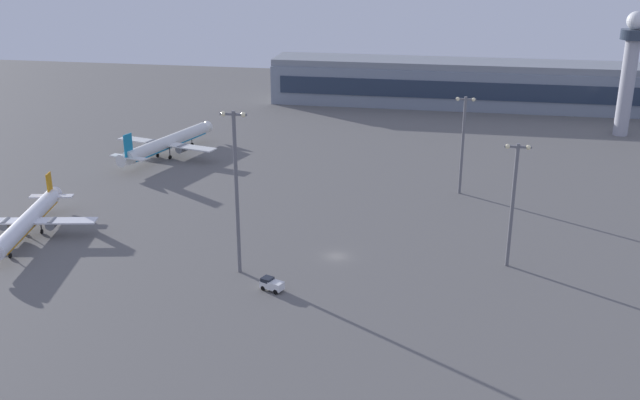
{
  "coord_description": "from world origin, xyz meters",
  "views": [
    {
      "loc": [
        20.47,
        -127.24,
        58.37
      ],
      "look_at": [
        -7.05,
        20.24,
        4.0
      ],
      "focal_mm": 40.63,
      "sensor_mm": 36.0,
      "label": 1
    }
  ],
  "objects_px": {
    "baggage_tractor": "(272,284)",
    "control_tower": "(630,65)",
    "apron_light_central": "(236,184)",
    "airplane_near_gate": "(28,221)",
    "airplane_mid_apron": "(167,143)",
    "apron_light_east": "(463,139)",
    "apron_light_west": "(513,197)"
  },
  "relations": [
    {
      "from": "baggage_tractor",
      "to": "control_tower",
      "type": "bearing_deg",
      "value": -11.64
    },
    {
      "from": "control_tower",
      "to": "apron_light_central",
      "type": "xyz_separation_m",
      "value": [
        -89.39,
        -117.82,
        -4.8
      ]
    },
    {
      "from": "airplane_near_gate",
      "to": "baggage_tractor",
      "type": "relative_size",
      "value": 7.82
    },
    {
      "from": "airplane_near_gate",
      "to": "airplane_mid_apron",
      "type": "xyz_separation_m",
      "value": [
        5.97,
        61.05,
        0.45
      ]
    },
    {
      "from": "airplane_mid_apron",
      "to": "apron_light_east",
      "type": "height_order",
      "value": "apron_light_east"
    },
    {
      "from": "apron_light_east",
      "to": "apron_light_central",
      "type": "distance_m",
      "value": 65.85
    },
    {
      "from": "baggage_tractor",
      "to": "apron_light_west",
      "type": "xyz_separation_m",
      "value": [
        41.26,
        18.12,
        12.59
      ]
    },
    {
      "from": "apron_light_west",
      "to": "airplane_mid_apron",
      "type": "bearing_deg",
      "value": 147.74
    },
    {
      "from": "control_tower",
      "to": "apron_light_central",
      "type": "height_order",
      "value": "control_tower"
    },
    {
      "from": "airplane_mid_apron",
      "to": "apron_light_east",
      "type": "bearing_deg",
      "value": 3.11
    },
    {
      "from": "airplane_mid_apron",
      "to": "apron_light_west",
      "type": "relative_size",
      "value": 1.67
    },
    {
      "from": "control_tower",
      "to": "apron_light_west",
      "type": "distance_m",
      "value": 113.69
    },
    {
      "from": "control_tower",
      "to": "apron_light_east",
      "type": "distance_m",
      "value": 82.55
    },
    {
      "from": "airplane_mid_apron",
      "to": "apron_light_east",
      "type": "xyz_separation_m",
      "value": [
        81.56,
        -16.8,
        9.75
      ]
    },
    {
      "from": "apron_light_central",
      "to": "apron_light_west",
      "type": "bearing_deg",
      "value": 13.64
    },
    {
      "from": "control_tower",
      "to": "airplane_mid_apron",
      "type": "xyz_separation_m",
      "value": [
        -131.06,
        -48.74,
        -18.01
      ]
    },
    {
      "from": "airplane_mid_apron",
      "to": "baggage_tractor",
      "type": "relative_size",
      "value": 8.76
    },
    {
      "from": "apron_light_west",
      "to": "apron_light_east",
      "type": "relative_size",
      "value": 1.01
    },
    {
      "from": "airplane_near_gate",
      "to": "baggage_tractor",
      "type": "bearing_deg",
      "value": 154.04
    },
    {
      "from": "airplane_near_gate",
      "to": "apron_light_east",
      "type": "height_order",
      "value": "apron_light_east"
    },
    {
      "from": "apron_light_west",
      "to": "apron_light_central",
      "type": "distance_m",
      "value": 50.48
    },
    {
      "from": "apron_light_east",
      "to": "airplane_near_gate",
      "type": "bearing_deg",
      "value": -153.19
    },
    {
      "from": "airplane_near_gate",
      "to": "control_tower",
      "type": "bearing_deg",
      "value": -152.79
    },
    {
      "from": "control_tower",
      "to": "baggage_tractor",
      "type": "bearing_deg",
      "value": -123.37
    },
    {
      "from": "apron_light_west",
      "to": "apron_light_east",
      "type": "bearing_deg",
      "value": 102.64
    },
    {
      "from": "airplane_mid_apron",
      "to": "apron_light_west",
      "type": "xyz_separation_m",
      "value": [
        90.62,
        -57.21,
        9.83
      ]
    },
    {
      "from": "airplane_near_gate",
      "to": "apron_light_west",
      "type": "relative_size",
      "value": 1.49
    },
    {
      "from": "control_tower",
      "to": "apron_light_east",
      "type": "bearing_deg",
      "value": -127.06
    },
    {
      "from": "baggage_tractor",
      "to": "apron_light_east",
      "type": "height_order",
      "value": "apron_light_east"
    },
    {
      "from": "airplane_mid_apron",
      "to": "apron_light_central",
      "type": "height_order",
      "value": "apron_light_central"
    },
    {
      "from": "apron_light_east",
      "to": "control_tower",
      "type": "bearing_deg",
      "value": 52.94
    },
    {
      "from": "baggage_tractor",
      "to": "apron_light_west",
      "type": "relative_size",
      "value": 0.19
    }
  ]
}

